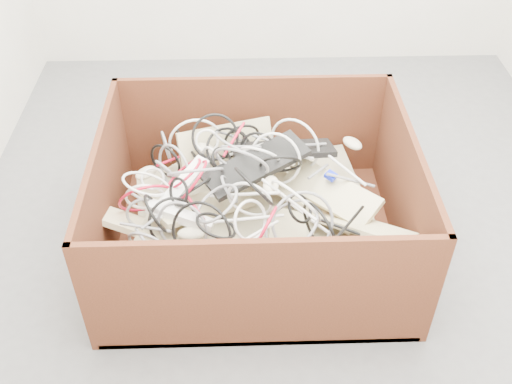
{
  "coord_description": "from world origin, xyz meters",
  "views": [
    {
      "loc": [
        -0.22,
        -2.1,
        1.94
      ],
      "look_at": [
        -0.17,
        -0.21,
        0.3
      ],
      "focal_mm": 42.15,
      "sensor_mm": 36.0,
      "label": 1
    }
  ],
  "objects_px": {
    "cardboard_box": "(252,223)",
    "vga_plug": "(331,176)",
    "power_strip_left": "(180,188)",
    "power_strip_right": "(180,216)"
  },
  "relations": [
    {
      "from": "cardboard_box",
      "to": "power_strip_right",
      "type": "bearing_deg",
      "value": -150.88
    },
    {
      "from": "power_strip_left",
      "to": "vga_plug",
      "type": "relative_size",
      "value": 7.15
    },
    {
      "from": "cardboard_box",
      "to": "vga_plug",
      "type": "height_order",
      "value": "cardboard_box"
    },
    {
      "from": "cardboard_box",
      "to": "vga_plug",
      "type": "distance_m",
      "value": 0.4
    },
    {
      "from": "power_strip_right",
      "to": "power_strip_left",
      "type": "bearing_deg",
      "value": 109.41
    },
    {
      "from": "vga_plug",
      "to": "cardboard_box",
      "type": "bearing_deg",
      "value": -129.6
    },
    {
      "from": "cardboard_box",
      "to": "power_strip_right",
      "type": "height_order",
      "value": "cardboard_box"
    },
    {
      "from": "cardboard_box",
      "to": "power_strip_left",
      "type": "xyz_separation_m",
      "value": [
        -0.29,
        -0.03,
        0.23
      ]
    },
    {
      "from": "cardboard_box",
      "to": "power_strip_left",
      "type": "bearing_deg",
      "value": -173.91
    },
    {
      "from": "power_strip_right",
      "to": "vga_plug",
      "type": "relative_size",
      "value": 5.95
    }
  ]
}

